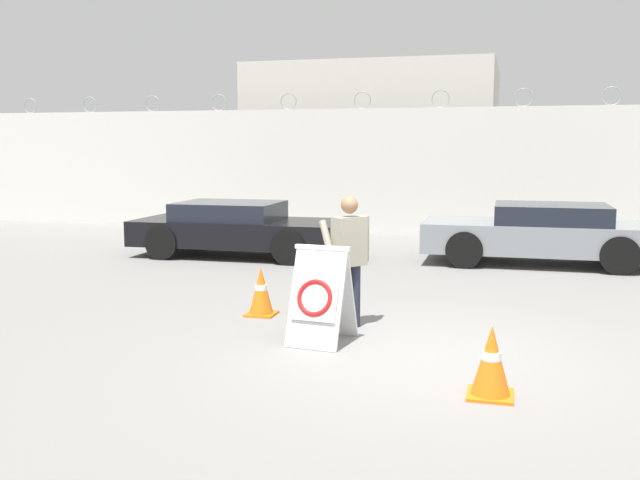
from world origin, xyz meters
TOP-DOWN VIEW (x-y plane):
  - ground_plane at (0.00, 0.00)m, footprint 90.00×90.00m
  - perimeter_wall at (-0.00, 11.15)m, footprint 36.00×0.30m
  - building_block at (-3.64, 16.29)m, footprint 7.74×6.14m
  - barricade_sign at (-1.27, 0.24)m, footprint 0.73×0.87m
  - security_guard at (-1.11, 1.01)m, footprint 0.63×0.52m
  - traffic_cone_near at (0.76, -1.12)m, footprint 0.43×0.43m
  - traffic_cone_mid at (-2.44, 1.36)m, footprint 0.40×0.40m
  - parked_car_front_coupe at (-4.77, 6.25)m, footprint 4.43×2.01m
  - parked_car_rear_sedan at (1.44, 6.85)m, footprint 4.50×1.97m

SIDE VIEW (x-z plane):
  - ground_plane at x=0.00m, z-range 0.00..0.00m
  - traffic_cone_mid at x=-2.44m, z-range 0.00..0.67m
  - traffic_cone_near at x=0.76m, z-range 0.00..0.68m
  - barricade_sign at x=-1.27m, z-range 0.00..1.17m
  - parked_car_front_coupe at x=-4.77m, z-range 0.02..1.17m
  - parked_car_rear_sedan at x=1.44m, z-range 0.02..1.22m
  - security_guard at x=-1.11m, z-range 0.09..1.80m
  - perimeter_wall at x=0.00m, z-range -0.22..3.54m
  - building_block at x=-3.64m, z-range 0.00..4.89m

